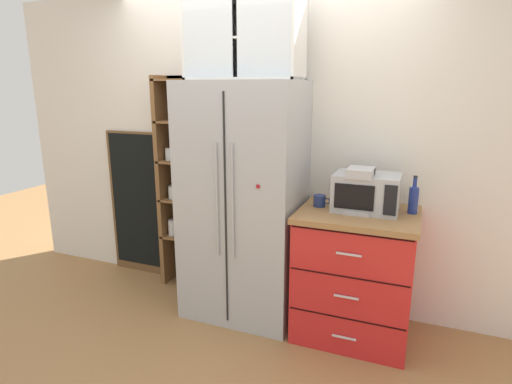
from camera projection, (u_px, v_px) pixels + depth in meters
The scene contains 12 objects.
ground_plane at pixel (243, 310), 3.39m from camera, with size 10.55×10.55×0.00m, color #9E7042.
wall_back_cream at pixel (261, 148), 3.43m from camera, with size 4.87×0.10×2.55m, color silver.
refrigerator at pixel (244, 202), 3.19m from camera, with size 0.87×0.66×1.81m.
pantry_shelf_column at pixel (185, 183), 3.67m from camera, with size 0.46×0.24×1.86m.
counter_cabinet at pixel (355, 273), 2.98m from camera, with size 0.81×0.68×0.93m.
microwave at pixel (366, 192), 2.87m from camera, with size 0.44×0.33×0.26m.
coffee_maker at pixel (360, 190), 2.84m from camera, with size 0.17×0.20×0.31m.
mug_navy at pixel (320, 201), 2.98m from camera, with size 0.12×0.09×0.08m.
mug_charcoal at pixel (358, 207), 2.82m from camera, with size 0.12×0.08×0.09m.
bottle_cobalt at pixel (414, 197), 2.80m from camera, with size 0.06×0.06×0.26m.
upper_cabinet at pixel (245, 40), 2.94m from camera, with size 0.84×0.32×0.56m.
chalkboard_menu at pixel (138, 203), 3.96m from camera, with size 0.60×0.04×1.37m.
Camera 1 is at (1.23, -2.79, 1.76)m, focal length 29.14 mm.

